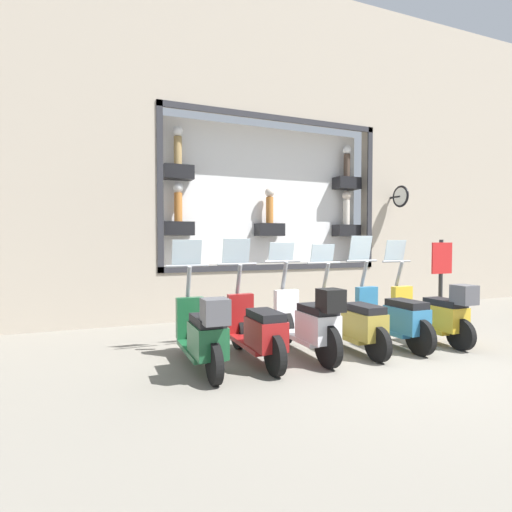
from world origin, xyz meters
TOP-DOWN VIEW (x-y plane):
  - ground_plane at (0.00, 0.00)m, footprint 120.00×120.00m
  - building_facade at (3.60, -0.00)m, footprint 1.18×36.00m
  - scooter_yellow_0 at (0.30, -1.30)m, footprint 1.79×0.60m
  - scooter_teal_1 at (0.37, -0.55)m, footprint 1.80×0.60m
  - scooter_olive_2 at (0.36, 0.19)m, footprint 1.79×0.61m
  - scooter_white_3 at (0.31, 0.93)m, footprint 1.81×0.60m
  - scooter_red_4 at (0.36, 1.67)m, footprint 1.80×0.60m
  - scooter_green_5 at (0.30, 2.42)m, footprint 1.79×0.61m
  - shop_sign_post at (0.86, -2.04)m, footprint 0.36×0.45m

SIDE VIEW (x-z plane):
  - ground_plane at x=0.00m, z-range 0.00..0.00m
  - scooter_olive_2 at x=0.36m, z-range -0.35..1.19m
  - scooter_red_4 at x=0.36m, z-range -0.39..1.24m
  - scooter_teal_1 at x=0.37m, z-range -0.40..1.28m
  - scooter_yellow_0 at x=0.30m, z-range -0.34..1.27m
  - scooter_green_5 at x=0.30m, z-range -0.34..1.27m
  - scooter_white_3 at x=0.31m, z-range -0.30..1.27m
  - shop_sign_post at x=0.86m, z-range 0.06..1.68m
  - building_facade at x=3.60m, z-range 0.05..7.17m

